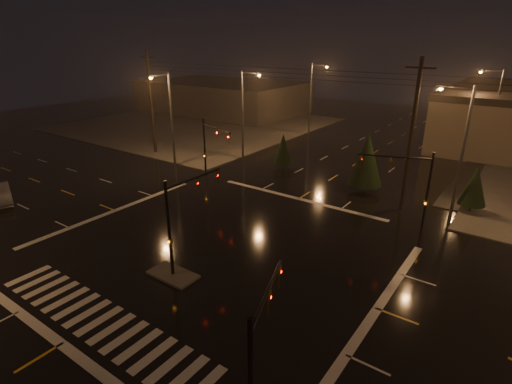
{
  "coord_description": "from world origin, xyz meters",
  "views": [
    {
      "loc": [
        15.84,
        -17.71,
        13.18
      ],
      "look_at": [
        0.49,
        3.82,
        3.0
      ],
      "focal_mm": 28.0,
      "sensor_mm": 36.0,
      "label": 1
    }
  ],
  "objects": [
    {
      "name": "streetlight_4",
      "position": [
        11.18,
        36.0,
        5.8
      ],
      "size": [
        2.77,
        0.32,
        10.0
      ],
      "color": "#38383A",
      "rests_on": "ground"
    },
    {
      "name": "median_island",
      "position": [
        0.0,
        -4.0,
        0.07
      ],
      "size": [
        3.0,
        1.6,
        0.15
      ],
      "primitive_type": "cube",
      "color": "#484540",
      "rests_on": "ground"
    },
    {
      "name": "signal_mast_ne",
      "position": [
        9.5,
        10.14,
        3.79
      ],
      "size": [
        4.84,
        1.86,
        6.0
      ],
      "color": "black",
      "rests_on": "ground"
    },
    {
      "name": "commercial_block",
      "position": [
        -35.0,
        42.0,
        2.8
      ],
      "size": [
        30.0,
        18.0,
        5.6
      ],
      "primitive_type": "cube",
      "color": "#443E3C",
      "rests_on": "ground"
    },
    {
      "name": "signal_mast_se",
      "position": [
        10.23,
        -9.75,
        3.71
      ],
      "size": [
        1.55,
        3.87,
        6.0
      ],
      "color": "black",
      "rests_on": "ground"
    },
    {
      "name": "streetlight_2",
      "position": [
        -11.18,
        34.0,
        5.8
      ],
      "size": [
        2.77,
        0.32,
        10.0
      ],
      "color": "#38383A",
      "rests_on": "ground"
    },
    {
      "name": "streetlight_1",
      "position": [
        -11.18,
        18.0,
        5.8
      ],
      "size": [
        2.77,
        0.32,
        10.0
      ],
      "color": "#38383A",
      "rests_on": "ground"
    },
    {
      "name": "signal_mast_nw",
      "position": [
        -9.5,
        10.14,
        3.79
      ],
      "size": [
        4.84,
        1.86,
        6.0
      ],
      "color": "black",
      "rests_on": "ground"
    },
    {
      "name": "streetlight_3",
      "position": [
        11.18,
        16.0,
        5.8
      ],
      "size": [
        2.77,
        0.32,
        10.0
      ],
      "color": "#38383A",
      "rests_on": "ground"
    },
    {
      "name": "signal_mast_median",
      "position": [
        0.0,
        -3.07,
        3.75
      ],
      "size": [
        0.25,
        4.59,
        6.0
      ],
      "color": "black",
      "rests_on": "ground"
    },
    {
      "name": "crosswalk",
      "position": [
        0.0,
        -9.0,
        0.01
      ],
      "size": [
        15.0,
        2.6,
        0.01
      ],
      "primitive_type": "cube",
      "color": "beige",
      "rests_on": "ground"
    },
    {
      "name": "streetlight_5",
      "position": [
        -16.0,
        11.18,
        5.8
      ],
      "size": [
        0.32,
        2.77,
        10.0
      ],
      "color": "#38383A",
      "rests_on": "ground"
    },
    {
      "name": "ground",
      "position": [
        0.0,
        0.0,
        0.0
      ],
      "size": [
        140.0,
        140.0,
        0.0
      ],
      "primitive_type": "plane",
      "color": "black",
      "rests_on": "ground"
    },
    {
      "name": "conifer_3",
      "position": [
        -5.54,
        17.21,
        2.31
      ],
      "size": [
        2.07,
        2.07,
        3.93
      ],
      "color": "black",
      "rests_on": "ground"
    },
    {
      "name": "stop_bar_near",
      "position": [
        0.0,
        -11.0,
        0.01
      ],
      "size": [
        16.0,
        0.5,
        0.01
      ],
      "primitive_type": "cube",
      "color": "beige",
      "rests_on": "ground"
    },
    {
      "name": "utility_pole_0",
      "position": [
        -22.0,
        14.0,
        6.13
      ],
      "size": [
        2.2,
        0.32,
        12.0
      ],
      "color": "black",
      "rests_on": "ground"
    },
    {
      "name": "sidewalk_nw",
      "position": [
        -30.0,
        30.0,
        0.06
      ],
      "size": [
        36.0,
        36.0,
        0.12
      ],
      "primitive_type": "cube",
      "color": "#484540",
      "rests_on": "ground"
    },
    {
      "name": "conifer_4",
      "position": [
        3.96,
        16.04,
        3.08
      ],
      "size": [
        3.05,
        3.05,
        5.46
      ],
      "color": "black",
      "rests_on": "ground"
    },
    {
      "name": "utility_pole_1",
      "position": [
        8.0,
        14.0,
        6.13
      ],
      "size": [
        2.2,
        0.32,
        12.0
      ],
      "color": "black",
      "rests_on": "ground"
    },
    {
      "name": "conifer_0",
      "position": [
        12.73,
        16.54,
        2.33
      ],
      "size": [
        2.09,
        2.09,
        3.96
      ],
      "color": "black",
      "rests_on": "ground"
    },
    {
      "name": "stop_bar_far",
      "position": [
        0.0,
        11.0,
        0.01
      ],
      "size": [
        16.0,
        0.5,
        0.01
      ],
      "primitive_type": "cube",
      "color": "beige",
      "rests_on": "ground"
    }
  ]
}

